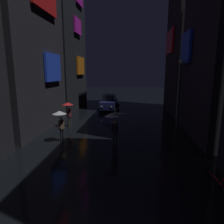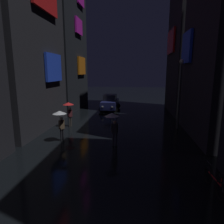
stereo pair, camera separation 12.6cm
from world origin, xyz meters
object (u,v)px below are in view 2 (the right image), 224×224
at_px(pedestrian_midstreet_left_red, 69,108).
at_px(pedestrian_far_right_clear, 60,117).
at_px(car_distant, 110,103).
at_px(streetlamp_right_far, 180,86).
at_px(pedestrian_midstreet_centre_clear, 113,120).
at_px(bicycle_parked_at_storefront, 214,182).

relative_size(pedestrian_midstreet_left_red, pedestrian_far_right_clear, 1.00).
xyz_separation_m(car_distant, streetlamp_right_far, (6.54, -7.48, 2.56)).
height_order(pedestrian_midstreet_centre_clear, pedestrian_far_right_clear, same).
distance_m(pedestrian_far_right_clear, bicycle_parked_at_storefront, 9.44).
bearing_deg(bicycle_parked_at_storefront, car_distant, 110.57).
bearing_deg(pedestrian_midstreet_left_red, pedestrian_far_right_clear, -80.17).
xyz_separation_m(pedestrian_far_right_clear, car_distant, (1.87, 11.55, -0.74)).
distance_m(bicycle_parked_at_storefront, car_distant, 17.50).
xyz_separation_m(pedestrian_midstreet_left_red, car_distant, (2.50, 7.92, -0.74)).
distance_m(pedestrian_midstreet_centre_clear, pedestrian_far_right_clear, 3.56).
height_order(bicycle_parked_at_storefront, car_distant, car_distant).
height_order(pedestrian_midstreet_left_red, car_distant, pedestrian_midstreet_left_red).
relative_size(bicycle_parked_at_storefront, streetlamp_right_far, 0.33).
bearing_deg(pedestrian_midstreet_left_red, car_distant, 72.46).
distance_m(pedestrian_far_right_clear, streetlamp_right_far, 9.53).
height_order(pedestrian_far_right_clear, bicycle_parked_at_storefront, pedestrian_far_right_clear).
bearing_deg(pedestrian_midstreet_centre_clear, bicycle_parked_at_storefront, -44.57).
distance_m(pedestrian_midstreet_centre_clear, car_distant, 12.10).
xyz_separation_m(bicycle_parked_at_storefront, streetlamp_right_far, (0.40, 8.90, 3.10)).
bearing_deg(car_distant, pedestrian_midstreet_left_red, -107.54).
xyz_separation_m(pedestrian_far_right_clear, streetlamp_right_far, (8.42, 4.08, 1.82)).
bearing_deg(car_distant, pedestrian_midstreet_centre_clear, -82.06).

